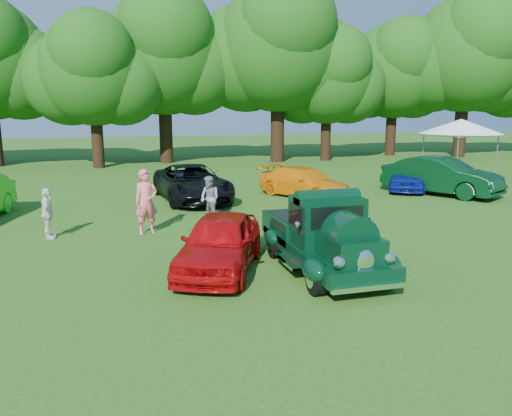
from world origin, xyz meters
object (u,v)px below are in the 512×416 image
object	(u,v)px
back_car_orange	(304,182)
spectator_pink	(146,202)
red_convertible	(220,242)
back_car_black	(192,183)
back_car_blue	(407,176)
spectator_white	(48,214)
back_car_green	(441,176)
spectator_grey	(210,198)
canopy_tent	(461,127)
hero_pickup	(323,238)

from	to	relation	value
back_car_orange	spectator_pink	bearing A→B (deg)	-174.50
red_convertible	back_car_black	xyz separation A→B (m)	(0.76, 9.13, 0.06)
back_car_black	back_car_orange	distance (m)	4.74
back_car_blue	spectator_pink	size ratio (longest dim) A/B	1.97
back_car_blue	spectator_white	xyz separation A→B (m)	(-14.81, -4.89, 0.09)
back_car_black	back_car_green	bearing A→B (deg)	-13.35
spectator_pink	spectator_grey	size ratio (longest dim) A/B	1.30
back_car_green	canopy_tent	xyz separation A→B (m)	(4.07, 4.15, 1.93)
back_car_green	hero_pickup	bearing A→B (deg)	-167.29
back_car_orange	canopy_tent	distance (m)	10.66
back_car_orange	spectator_grey	world-z (taller)	spectator_grey
back_car_orange	spectator_white	size ratio (longest dim) A/B	2.91
red_convertible	canopy_tent	xyz separation A→B (m)	(15.46, 11.75, 2.09)
spectator_pink	back_car_green	bearing A→B (deg)	-0.08
back_car_orange	spectator_pink	size ratio (longest dim) A/B	2.22
back_car_black	spectator_pink	xyz separation A→B (m)	(-2.14, -5.10, 0.24)
back_car_green	spectator_pink	bearing A→B (deg)	166.42
hero_pickup	back_car_green	distance (m)	12.22
back_car_orange	canopy_tent	xyz separation A→B (m)	(9.99, 3.07, 2.13)
back_car_black	spectator_white	bearing A→B (deg)	-139.97
back_car_orange	spectator_grey	xyz separation A→B (m)	(-4.70, -3.34, 0.12)
red_convertible	back_car_black	distance (m)	9.16
spectator_grey	spectator_white	size ratio (longest dim) A/B	1.01
back_car_orange	spectator_grey	bearing A→B (deg)	-173.24
back_car_blue	hero_pickup	bearing A→B (deg)	-98.91
spectator_white	hero_pickup	bearing A→B (deg)	-125.11
spectator_pink	canopy_tent	distance (m)	18.61
spectator_white	canopy_tent	size ratio (longest dim) A/B	0.32
back_car_blue	spectator_pink	world-z (taller)	spectator_pink
back_car_black	red_convertible	bearing A→B (deg)	-99.96
canopy_tent	back_car_black	bearing A→B (deg)	-169.88
spectator_grey	spectator_white	bearing A→B (deg)	-110.53
back_car_blue	canopy_tent	world-z (taller)	canopy_tent
back_car_green	spectator_pink	xyz separation A→B (m)	(-12.77, -3.57, 0.15)
red_convertible	canopy_tent	bearing A→B (deg)	60.93
back_car_blue	spectator_grey	distance (m)	10.57
spectator_white	canopy_tent	xyz separation A→B (m)	(19.61, 7.57, 2.01)
back_car_black	back_car_orange	world-z (taller)	back_car_black
hero_pickup	spectator_pink	distance (m)	5.89
red_convertible	back_car_blue	bearing A→B (deg)	64.10
spectator_pink	canopy_tent	world-z (taller)	canopy_tent
red_convertible	spectator_grey	distance (m)	5.40
red_convertible	back_car_blue	size ratio (longest dim) A/B	1.02
back_car_black	spectator_white	distance (m)	6.97
red_convertible	spectator_white	distance (m)	5.89
back_car_orange	red_convertible	bearing A→B (deg)	-150.91
back_car_orange	hero_pickup	bearing A→B (deg)	-137.64
back_car_orange	back_car_blue	distance (m)	5.20
back_car_black	spectator_pink	bearing A→B (deg)	-117.97
spectator_white	canopy_tent	bearing A→B (deg)	-67.62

